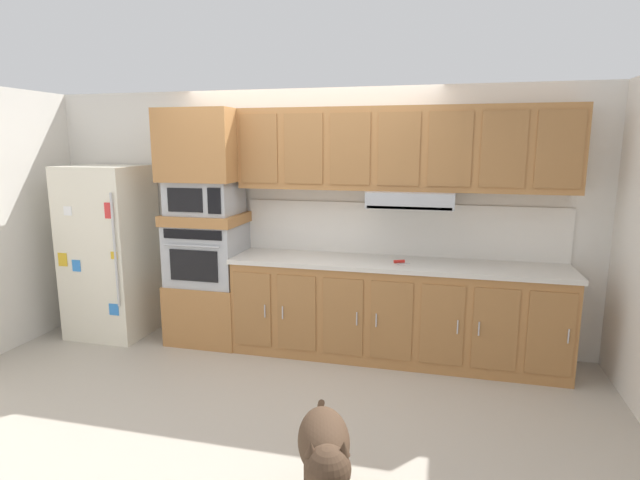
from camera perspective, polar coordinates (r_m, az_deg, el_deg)
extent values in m
plane|color=#B2A899|center=(4.47, -4.80, -15.49)|extent=(9.60, 9.60, 0.00)
cube|color=silver|center=(5.13, -1.03, 2.60)|extent=(6.20, 0.12, 2.50)
cube|color=silver|center=(5.70, -22.47, -1.17)|extent=(0.76, 0.70, 1.76)
cylinder|color=silver|center=(5.20, -22.02, -1.10)|extent=(0.02, 0.02, 1.10)
cube|color=gold|center=(5.61, -26.91, -1.97)|extent=(0.10, 0.01, 0.13)
cube|color=red|center=(5.18, -22.62, 3.07)|extent=(0.09, 0.01, 0.15)
cube|color=#337FDB|center=(5.40, -22.12, -7.24)|extent=(0.10, 0.01, 0.11)
cube|color=gold|center=(5.24, -22.12, -1.61)|extent=(0.07, 0.01, 0.07)
cube|color=white|center=(5.46, -26.45, 2.94)|extent=(0.09, 0.01, 0.09)
cube|color=#337FDB|center=(5.53, -25.67, -2.62)|extent=(0.09, 0.01, 0.11)
cube|color=#A8703D|center=(5.36, -12.24, -7.74)|extent=(0.74, 0.62, 0.60)
cube|color=#A8AAAF|center=(5.20, -12.50, -1.45)|extent=(0.70, 0.58, 0.60)
cube|color=black|center=(4.96, -13.99, -2.82)|extent=(0.49, 0.01, 0.30)
cube|color=black|center=(4.90, -14.15, 0.59)|extent=(0.59, 0.01, 0.09)
cylinder|color=#A8AAAF|center=(4.90, -14.22, -0.67)|extent=(0.56, 0.02, 0.02)
cube|color=#A8703D|center=(5.14, -12.66, 2.36)|extent=(0.74, 0.62, 0.10)
cube|color=#A8AAAF|center=(5.12, -12.75, 4.69)|extent=(0.64, 0.53, 0.32)
cube|color=black|center=(4.91, -14.92, 4.35)|extent=(0.35, 0.01, 0.22)
cube|color=black|center=(4.77, -11.79, 4.32)|extent=(0.13, 0.01, 0.24)
cube|color=#A8703D|center=(5.09, -12.99, 10.30)|extent=(0.74, 0.62, 0.68)
cube|color=#A8703D|center=(4.81, 8.38, -7.98)|extent=(3.01, 0.60, 0.88)
cube|color=#9A6738|center=(4.81, -7.61, -7.74)|extent=(0.36, 0.01, 0.70)
cylinder|color=#BCBCC1|center=(4.76, -6.22, -7.93)|extent=(0.01, 0.01, 0.12)
cube|color=#9A6738|center=(4.68, -2.65, -8.20)|extent=(0.36, 0.01, 0.70)
cylinder|color=#BCBCC1|center=(4.70, -4.23, -8.12)|extent=(0.01, 0.01, 0.12)
cube|color=#9A6738|center=(4.58, 2.57, -8.62)|extent=(0.36, 0.01, 0.70)
cylinder|color=#BCBCC1|center=(4.54, 4.15, -8.80)|extent=(0.01, 0.01, 0.12)
cube|color=#9A6738|center=(4.52, 7.99, -8.98)|extent=(0.36, 0.01, 0.70)
cylinder|color=#BCBCC1|center=(4.52, 6.32, -8.95)|extent=(0.01, 0.01, 0.12)
cube|color=#9A6738|center=(4.50, 13.51, -9.27)|extent=(0.36, 0.01, 0.70)
cylinder|color=#BCBCC1|center=(4.49, 15.18, -9.41)|extent=(0.01, 0.01, 0.12)
cube|color=#9A6738|center=(4.52, 19.04, -9.47)|extent=(0.36, 0.01, 0.70)
cylinder|color=#BCBCC1|center=(4.50, 17.40, -9.49)|extent=(0.01, 0.01, 0.12)
cube|color=#9A6738|center=(4.58, 24.47, -9.59)|extent=(0.36, 0.01, 0.70)
cylinder|color=#BCBCC1|center=(4.60, 26.11, -9.67)|extent=(0.01, 0.01, 0.12)
cube|color=beige|center=(4.69, 8.53, -2.64)|extent=(3.05, 0.64, 0.04)
cube|color=silver|center=(4.92, 8.94, 1.18)|extent=(3.05, 0.02, 0.50)
cube|color=#A8703D|center=(4.69, 9.04, 10.06)|extent=(3.01, 0.34, 0.74)
cube|color=#A8AAAF|center=(4.64, 10.16, 4.57)|extent=(0.76, 0.48, 0.14)
cube|color=black|center=(4.43, 9.94, 3.57)|extent=(0.72, 0.04, 0.02)
cube|color=#9A6738|center=(4.81, -6.90, 10.12)|extent=(0.36, 0.01, 0.63)
cube|color=#9A6738|center=(4.68, -1.89, 10.18)|extent=(0.36, 0.01, 0.63)
cube|color=#9A6738|center=(4.58, 3.38, 10.16)|extent=(0.36, 0.01, 0.63)
cube|color=#9A6738|center=(4.52, 8.84, 10.04)|extent=(0.36, 0.01, 0.63)
cube|color=#9A6738|center=(4.50, 14.38, 9.84)|extent=(0.36, 0.01, 0.63)
cube|color=#9A6738|center=(4.52, 19.91, 9.54)|extent=(0.36, 0.01, 0.63)
cube|color=#9A6738|center=(4.58, 25.33, 9.17)|extent=(0.36, 0.01, 0.63)
cylinder|color=red|center=(4.63, 8.88, -2.38)|extent=(0.10, 0.07, 0.03)
cylinder|color=silver|center=(4.53, 9.37, -2.68)|extent=(0.11, 0.06, 0.01)
ellipsoid|color=#473323|center=(2.91, 0.42, -21.55)|extent=(0.41, 0.57, 0.28)
sphere|color=#473323|center=(2.57, 0.86, -24.33)|extent=(0.22, 0.22, 0.22)
cone|color=#473323|center=(2.53, 2.70, -22.29)|extent=(0.06, 0.06, 0.07)
cone|color=#473323|center=(2.52, -1.03, -22.39)|extent=(0.06, 0.06, 0.07)
cylinder|color=#473323|center=(3.18, 0.10, -17.97)|extent=(0.08, 0.16, 0.13)
cylinder|color=#473323|center=(3.22, 1.72, -24.00)|extent=(0.06, 0.06, 0.28)
cylinder|color=#473323|center=(3.21, -1.26, -24.07)|extent=(0.06, 0.06, 0.28)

